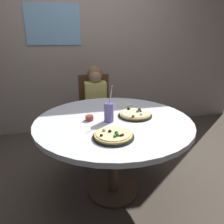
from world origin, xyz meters
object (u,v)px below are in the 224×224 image
Objects in this scene: plate_small at (124,104)px; pizza_cheese at (113,135)px; dining_table at (113,128)px; pizza_veggie at (135,114)px; chair_wooden at (95,107)px; diner_child at (97,115)px; soda_cup at (109,112)px; sauce_bowl at (89,118)px.

pizza_cheese is at bearing -112.40° from plate_small.
pizza_cheese reaches higher than dining_table.
pizza_veggie is (0.21, 0.03, 0.10)m from dining_table.
chair_wooden is at bearing 108.24° from plate_small.
plate_small is (0.00, 0.36, -0.01)m from pizza_veggie.
diner_child is 0.93m from soda_cup.
plate_small is at bearing -64.15° from diner_child.
dining_table is at bearing -90.28° from chair_wooden.
dining_table is at bearing -89.72° from diner_child.
diner_child is (-0.00, 0.83, -0.18)m from dining_table.
pizza_cheese is at bearing -72.42° from sauce_bowl.
sauce_bowl is (-0.12, 0.37, 0.00)m from pizza_cheese.
dining_table is 1.24× the size of diner_child.
sauce_bowl reaches higher than plate_small.
pizza_cheese is 0.78m from plate_small.
chair_wooden is (0.00, 1.02, -0.13)m from dining_table.
soda_cup is (-0.05, -0.03, 0.17)m from dining_table.
pizza_veggie is at bearing 51.37° from pizza_cheese.
diner_child is 0.88m from pizza_veggie.
diner_child is at bearing 87.16° from soda_cup.
chair_wooden reaches higher than sauce_bowl.
diner_child is 0.56m from plate_small.
sauce_bowl is at bearing 171.09° from dining_table.
sauce_bowl is 0.55m from plate_small.
pizza_cheese is 1.65× the size of plate_small.
sauce_bowl is (-0.20, -0.80, 0.29)m from diner_child.
plate_small is at bearing 67.60° from pizza_cheese.
dining_table is 0.85m from diner_child.
plate_small is at bearing -71.76° from chair_wooden.
sauce_bowl is at bearing 107.58° from pizza_cheese.
soda_cup is at bearing -92.84° from diner_child.
pizza_cheese is (-0.09, -1.35, 0.24)m from chair_wooden.
chair_wooden is at bearing 78.09° from sauce_bowl.
dining_table is at bearing -118.71° from plate_small.
dining_table is at bearing 34.91° from soda_cup.
sauce_bowl is at bearing -179.99° from pizza_veggie.
chair_wooden is at bearing 87.17° from diner_child.
pizza_veggie is 0.36m from plate_small.
pizza_veggie reaches higher than dining_table.
chair_wooden is 3.15× the size of pizza_veggie.
soda_cup is 0.50m from plate_small.
chair_wooden is 3.09× the size of soda_cup.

